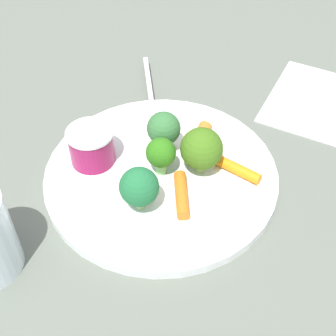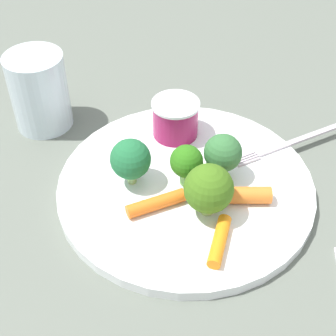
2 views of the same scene
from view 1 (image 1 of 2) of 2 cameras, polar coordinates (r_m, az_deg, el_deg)
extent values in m
plane|color=#5C6359|center=(0.55, -0.81, -1.28)|extent=(2.40, 2.40, 0.00)
cylinder|color=white|center=(0.55, -0.82, -0.85)|extent=(0.27, 0.27, 0.01)
cylinder|color=#8E1448|center=(0.55, -9.27, 2.13)|extent=(0.05, 0.05, 0.04)
cylinder|color=silver|center=(0.53, -9.54, 3.80)|extent=(0.05, 0.05, 0.00)
cylinder|color=#93BE74|center=(0.50, -3.35, -4.03)|extent=(0.01, 0.01, 0.02)
sphere|color=#216739|center=(0.49, -3.46, -2.25)|extent=(0.04, 0.04, 0.04)
cylinder|color=#7EC46A|center=(0.54, -1.22, 0.10)|extent=(0.01, 0.01, 0.02)
sphere|color=#2C6E17|center=(0.52, -1.26, 1.73)|extent=(0.03, 0.03, 0.03)
cylinder|color=#99B663|center=(0.54, 3.89, 0.41)|extent=(0.01, 0.01, 0.01)
sphere|color=#406B1A|center=(0.52, 4.02, 2.32)|extent=(0.05, 0.05, 0.05)
cylinder|color=#98BC6B|center=(0.57, -0.50, 2.99)|extent=(0.01, 0.01, 0.02)
sphere|color=#346B38|center=(0.55, -0.52, 4.75)|extent=(0.04, 0.04, 0.04)
cylinder|color=orange|center=(0.51, 1.62, -3.20)|extent=(0.03, 0.06, 0.01)
cylinder|color=orange|center=(0.54, 8.31, -0.16)|extent=(0.06, 0.03, 0.01)
cylinder|color=orange|center=(0.57, 3.81, 3.53)|extent=(0.02, 0.05, 0.02)
cube|color=#C0B4BE|center=(0.66, -2.24, 9.68)|extent=(0.06, 0.14, 0.00)
cube|color=#C0B4BE|center=(0.60, -1.07, 4.93)|extent=(0.01, 0.03, 0.00)
cube|color=#C0B4BE|center=(0.60, -1.40, 4.91)|extent=(0.01, 0.03, 0.00)
cube|color=#C0B4BE|center=(0.60, -1.72, 4.88)|extent=(0.01, 0.03, 0.00)
cube|color=#C0B4BE|center=(0.60, -2.05, 4.86)|extent=(0.01, 0.03, 0.00)
camera|label=2|loc=(0.40, 61.56, 21.00)|focal=53.50mm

